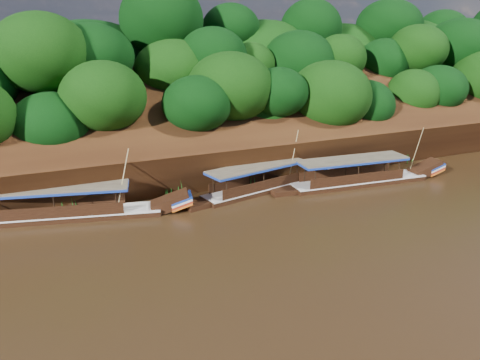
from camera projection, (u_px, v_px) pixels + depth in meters
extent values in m
plane|color=black|center=(291.00, 233.00, 30.77)|extent=(160.00, 160.00, 0.00)
cube|color=black|center=(206.00, 133.00, 43.53)|extent=(120.00, 16.12, 13.64)
cube|color=black|center=(176.00, 145.00, 53.30)|extent=(120.00, 24.00, 12.00)
ellipsoid|color=#0A3E0C|center=(144.00, 141.00, 40.34)|extent=(18.00, 8.00, 6.40)
ellipsoid|color=#0A3E0C|center=(181.00, 64.00, 47.81)|extent=(24.00, 11.00, 8.40)
ellipsoid|color=#0A3E0C|center=(415.00, 117.00, 51.58)|extent=(18.00, 8.00, 6.00)
ellipsoid|color=#0A3E0C|center=(436.00, 60.00, 60.27)|extent=(22.00, 10.00, 8.00)
cube|color=black|center=(359.00, 184.00, 40.20)|extent=(12.38, 3.14, 0.86)
cube|color=silver|center=(359.00, 180.00, 40.07)|extent=(12.39, 3.20, 0.10)
cube|color=black|center=(425.00, 169.00, 42.15)|extent=(3.01, 1.82, 1.67)
cube|color=navy|center=(433.00, 165.00, 42.30)|extent=(1.64, 1.76, 0.62)
cube|color=#AA2812|center=(432.00, 169.00, 42.40)|extent=(1.64, 1.76, 0.62)
cube|color=brown|center=(353.00, 159.00, 39.24)|extent=(9.76, 3.23, 0.11)
cube|color=navy|center=(353.00, 161.00, 39.28)|extent=(9.76, 3.23, 0.17)
cylinder|color=tan|center=(417.00, 149.00, 40.55)|extent=(0.97, 1.92, 4.25)
cube|color=black|center=(263.00, 190.00, 38.70)|extent=(11.23, 4.32, 0.83)
cube|color=silver|center=(263.00, 186.00, 38.58)|extent=(11.24, 4.38, 0.09)
cube|color=black|center=(317.00, 170.00, 42.00)|extent=(2.88, 2.04, 1.56)
cube|color=navy|center=(322.00, 166.00, 42.30)|extent=(1.66, 1.83, 0.57)
cube|color=#AA2812|center=(322.00, 169.00, 42.40)|extent=(1.66, 1.83, 0.57)
cube|color=brown|center=(257.00, 166.00, 37.62)|extent=(8.95, 4.11, 0.11)
cube|color=navy|center=(257.00, 167.00, 37.65)|extent=(8.95, 4.11, 0.17)
cylinder|color=tan|center=(293.00, 156.00, 39.00)|extent=(0.63, 0.43, 4.43)
cube|color=black|center=(71.00, 218.00, 33.17)|extent=(12.73, 4.94, 0.86)
cube|color=silver|center=(70.00, 212.00, 33.04)|extent=(12.75, 5.00, 0.10)
cube|color=black|center=(171.00, 202.00, 34.23)|extent=(3.24, 2.21, 1.69)
cube|color=navy|center=(181.00, 198.00, 34.28)|extent=(1.88, 1.95, 0.63)
cube|color=#AA2812|center=(182.00, 202.00, 34.38)|extent=(1.88, 1.95, 0.63)
cube|color=brown|center=(55.00, 188.00, 32.31)|extent=(10.15, 4.62, 0.11)
cube|color=navy|center=(55.00, 190.00, 32.35)|extent=(10.15, 4.62, 0.17)
cylinder|color=tan|center=(123.00, 180.00, 32.84)|extent=(1.36, 1.00, 4.22)
cone|color=#1C6619|center=(72.00, 201.00, 34.00)|extent=(1.50, 1.50, 1.63)
cone|color=#1C6619|center=(173.00, 189.00, 36.64)|extent=(1.50, 1.50, 1.54)
cone|color=#1C6619|center=(253.00, 178.00, 39.37)|extent=(1.50, 1.50, 1.46)
cone|color=#1C6619|center=(304.00, 166.00, 41.87)|extent=(1.50, 1.50, 2.11)
cone|color=#1C6619|center=(363.00, 162.00, 43.57)|extent=(1.50, 1.50, 1.83)
cone|color=#1C6619|center=(410.00, 154.00, 46.55)|extent=(1.50, 1.50, 1.71)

